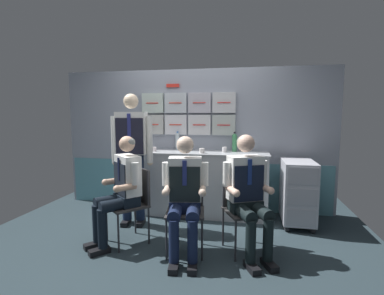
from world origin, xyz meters
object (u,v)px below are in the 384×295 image
at_px(service_trolley, 298,191).
at_px(crew_member_standing, 132,147).
at_px(espresso_cup_small, 202,151).
at_px(sparkling_bottle_green, 178,141).
at_px(folding_chair_by_counter, 242,201).
at_px(crew_member_left, 121,186).
at_px(crew_member_right, 185,191).
at_px(folding_chair_right, 186,202).
at_px(folding_chair_left, 135,197).
at_px(crew_member_by_counter, 248,190).

distance_m(service_trolley, crew_member_standing, 2.27).
distance_m(crew_member_standing, espresso_cup_small, 0.97).
xyz_separation_m(sparkling_bottle_green, espresso_cup_small, (0.43, -0.31, -0.10)).
bearing_deg(folding_chair_by_counter, crew_member_left, -172.41).
distance_m(service_trolley, crew_member_right, 1.71).
bearing_deg(crew_member_standing, crew_member_left, -79.93).
bearing_deg(crew_member_right, folding_chair_right, 98.86).
xyz_separation_m(folding_chair_left, espresso_cup_small, (0.64, 0.91, 0.44)).
bearing_deg(crew_member_left, folding_chair_by_counter, 7.59).
relative_size(crew_member_right, crew_member_by_counter, 0.99).
relative_size(crew_member_right, folding_chair_by_counter, 1.47).
height_order(folding_chair_right, espresso_cup_small, espresso_cup_small).
distance_m(crew_member_left, sparkling_bottle_green, 1.43).
height_order(service_trolley, crew_member_standing, crew_member_standing).
relative_size(folding_chair_by_counter, espresso_cup_small, 11.44).
bearing_deg(service_trolley, espresso_cup_small, 178.30).
height_order(service_trolley, crew_member_right, crew_member_right).
relative_size(crew_member_left, folding_chair_by_counter, 1.45).
distance_m(crew_member_left, folding_chair_by_counter, 1.35).
bearing_deg(service_trolley, crew_member_right, -139.65).
bearing_deg(crew_member_by_counter, sparkling_bottle_green, 129.44).
xyz_separation_m(crew_member_left, crew_member_right, (0.76, -0.11, 0.01)).
distance_m(folding_chair_left, crew_member_by_counter, 1.30).
bearing_deg(folding_chair_by_counter, sparkling_bottle_green, 130.93).
height_order(service_trolley, folding_chair_left, service_trolley).
bearing_deg(service_trolley, crew_member_by_counter, -124.18).
relative_size(service_trolley, folding_chair_right, 1.02).
distance_m(folding_chair_left, crew_member_left, 0.22).
bearing_deg(folding_chair_by_counter, crew_member_standing, 163.93).
xyz_separation_m(folding_chair_right, crew_member_right, (0.02, -0.16, 0.16)).
height_order(service_trolley, sparkling_bottle_green, sparkling_bottle_green).
xyz_separation_m(crew_member_left, espresso_cup_small, (0.75, 1.03, 0.29)).
xyz_separation_m(service_trolley, folding_chair_by_counter, (-0.72, -0.81, 0.06)).
bearing_deg(service_trolley, crew_member_left, -154.23).
relative_size(folding_chair_right, folding_chair_by_counter, 1.00).
relative_size(service_trolley, crew_member_right, 0.69).
height_order(folding_chair_right, crew_member_standing, crew_member_standing).
relative_size(crew_member_left, sparkling_bottle_green, 4.39).
bearing_deg(sparkling_bottle_green, service_trolley, -11.43).
bearing_deg(crew_member_right, service_trolley, 40.35).
bearing_deg(crew_member_by_counter, crew_member_left, -178.70).
relative_size(crew_member_left, crew_member_by_counter, 0.97).
distance_m(service_trolley, folding_chair_left, 2.12).
relative_size(folding_chair_left, crew_member_right, 0.68).
height_order(crew_member_left, folding_chair_right, crew_member_left).
bearing_deg(crew_member_standing, crew_member_right, -39.07).
distance_m(crew_member_left, crew_member_right, 0.76).
height_order(folding_chair_left, crew_member_by_counter, crew_member_by_counter).
bearing_deg(espresso_cup_small, folding_chair_left, -125.34).
bearing_deg(crew_member_by_counter, folding_chair_by_counter, 115.03).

